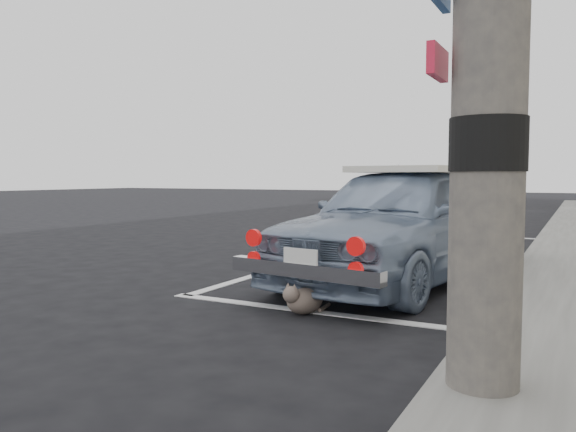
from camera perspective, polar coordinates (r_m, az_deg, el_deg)
name	(u,v)px	position (r m, az deg, el deg)	size (l,w,h in m)	color
ground	(293,296)	(5.48, 0.52, -8.11)	(80.00, 80.00, 0.00)	black
pline_rear	(319,312)	(4.83, 3.13, -9.74)	(3.00, 0.12, 0.01)	silver
pline_front	(468,236)	(11.49, 17.81, -1.92)	(3.00, 0.12, 0.01)	silver
pline_side	(331,253)	(8.54, 4.35, -3.73)	(0.12, 7.00, 0.01)	silver
retro_coupe	(401,222)	(6.23, 11.40, -0.59)	(2.10, 4.02, 1.31)	#7A8EA9
cat	(303,299)	(4.75, 1.58, -8.42)	(0.34, 0.50, 0.28)	#685D4F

